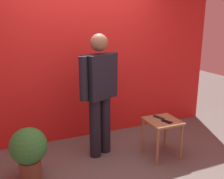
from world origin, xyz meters
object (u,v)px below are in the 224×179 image
potted_plant (29,151)px  standing_person (100,90)px  side_table (162,127)px  cell_phone (167,122)px  tv_remote (158,117)px

potted_plant → standing_person: bearing=16.7°
side_table → cell_phone: cell_phone is taller
standing_person → side_table: size_ratio=3.14×
standing_person → potted_plant: size_ratio=2.52×
side_table → tv_remote: (-0.01, 0.09, 0.11)m
standing_person → tv_remote: (0.77, -0.32, -0.41)m
standing_person → side_table: (0.78, -0.41, -0.52)m
tv_remote → potted_plant: bearing=163.4°
tv_remote → potted_plant: size_ratio=0.25×
cell_phone → potted_plant: size_ratio=0.21×
cell_phone → potted_plant: bearing=153.9°
standing_person → potted_plant: bearing=-163.3°
side_table → tv_remote: tv_remote is taller
standing_person → side_table: bearing=-27.5°
cell_phone → standing_person: bearing=128.1°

